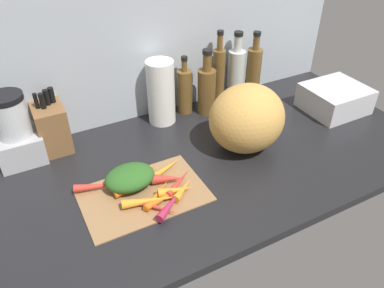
{
  "coord_description": "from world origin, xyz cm",
  "views": [
    {
      "loc": [
        -50.6,
        -91.65,
        82.07
      ],
      "look_at": [
        -5.78,
        -6.99,
        13.32
      ],
      "focal_mm": 35.63,
      "sensor_mm": 36.0,
      "label": 1
    }
  ],
  "objects_px": {
    "cutting_board": "(144,194)",
    "carrot_0": "(98,186)",
    "knife_block": "(51,126)",
    "carrot_11": "(169,179)",
    "winter_squash": "(247,118)",
    "bottle_4": "(253,72)",
    "dish_rack": "(335,98)",
    "carrot_2": "(135,174)",
    "carrot_3": "(171,203)",
    "carrot_5": "(169,195)",
    "carrot_9": "(151,200)",
    "bottle_2": "(219,75)",
    "bottle_1": "(207,89)",
    "blender_appliance": "(16,133)",
    "carrot_1": "(179,182)",
    "bottle_3": "(236,73)",
    "carrot_6": "(183,189)",
    "carrot_8": "(157,207)",
    "carrot_12": "(165,169)",
    "bottle_0": "(185,91)",
    "carrot_4": "(157,194)",
    "paper_towel_roll": "(162,92)",
    "carrot_10": "(133,188)",
    "carrot_7": "(176,190)"
  },
  "relations": [
    {
      "from": "cutting_board",
      "to": "carrot_0",
      "type": "height_order",
      "value": "carrot_0"
    },
    {
      "from": "knife_block",
      "to": "carrot_0",
      "type": "bearing_deg",
      "value": -77.46
    },
    {
      "from": "carrot_11",
      "to": "winter_squash",
      "type": "height_order",
      "value": "winter_squash"
    },
    {
      "from": "bottle_4",
      "to": "dish_rack",
      "type": "relative_size",
      "value": 1.24
    },
    {
      "from": "carrot_2",
      "to": "carrot_3",
      "type": "relative_size",
      "value": 1.2
    },
    {
      "from": "carrot_5",
      "to": "carrot_9",
      "type": "xyz_separation_m",
      "value": [
        -0.06,
        0.0,
        0.0
      ]
    },
    {
      "from": "carrot_3",
      "to": "bottle_2",
      "type": "distance_m",
      "value": 0.68
    },
    {
      "from": "carrot_3",
      "to": "bottle_1",
      "type": "relative_size",
      "value": 0.51
    },
    {
      "from": "carrot_9",
      "to": "carrot_3",
      "type": "bearing_deg",
      "value": -39.82
    },
    {
      "from": "blender_appliance",
      "to": "winter_squash",
      "type": "bearing_deg",
      "value": -22.79
    },
    {
      "from": "carrot_1",
      "to": "bottle_3",
      "type": "bearing_deg",
      "value": 40.88
    },
    {
      "from": "carrot_2",
      "to": "carrot_6",
      "type": "xyz_separation_m",
      "value": [
        0.11,
        -0.14,
        -0.0
      ]
    },
    {
      "from": "carrot_8",
      "to": "bottle_2",
      "type": "bearing_deg",
      "value": 44.12
    },
    {
      "from": "carrot_12",
      "to": "bottle_0",
      "type": "xyz_separation_m",
      "value": [
        0.24,
        0.33,
        0.08
      ]
    },
    {
      "from": "bottle_2",
      "to": "bottle_4",
      "type": "relative_size",
      "value": 1.08
    },
    {
      "from": "bottle_0",
      "to": "dish_rack",
      "type": "relative_size",
      "value": 1.02
    },
    {
      "from": "bottle_4",
      "to": "carrot_4",
      "type": "bearing_deg",
      "value": -147.44
    },
    {
      "from": "carrot_0",
      "to": "bottle_0",
      "type": "relative_size",
      "value": 0.61
    },
    {
      "from": "paper_towel_roll",
      "to": "carrot_6",
      "type": "bearing_deg",
      "value": -106.18
    },
    {
      "from": "carrot_4",
      "to": "cutting_board",
      "type": "bearing_deg",
      "value": 135.42
    },
    {
      "from": "carrot_4",
      "to": "carrot_11",
      "type": "relative_size",
      "value": 1.33
    },
    {
      "from": "carrot_10",
      "to": "paper_towel_roll",
      "type": "xyz_separation_m",
      "value": [
        0.26,
        0.35,
        0.11
      ]
    },
    {
      "from": "bottle_4",
      "to": "blender_appliance",
      "type": "bearing_deg",
      "value": 179.98
    },
    {
      "from": "carrot_2",
      "to": "dish_rack",
      "type": "relative_size",
      "value": 0.7
    },
    {
      "from": "carrot_4",
      "to": "bottle_4",
      "type": "distance_m",
      "value": 0.76
    },
    {
      "from": "carrot_4",
      "to": "carrot_8",
      "type": "height_order",
      "value": "carrot_4"
    },
    {
      "from": "carrot_7",
      "to": "winter_squash",
      "type": "xyz_separation_m",
      "value": [
        0.33,
        0.12,
        0.1
      ]
    },
    {
      "from": "carrot_0",
      "to": "bottle_1",
      "type": "height_order",
      "value": "bottle_1"
    },
    {
      "from": "carrot_5",
      "to": "carrot_10",
      "type": "height_order",
      "value": "carrot_10"
    },
    {
      "from": "carrot_3",
      "to": "carrot_11",
      "type": "xyz_separation_m",
      "value": [
        0.04,
        0.1,
        0.0
      ]
    },
    {
      "from": "bottle_0",
      "to": "bottle_2",
      "type": "relative_size",
      "value": 0.76
    },
    {
      "from": "carrot_12",
      "to": "bottle_3",
      "type": "relative_size",
      "value": 0.49
    },
    {
      "from": "carrot_9",
      "to": "bottle_1",
      "type": "xyz_separation_m",
      "value": [
        0.42,
        0.4,
        0.08
      ]
    },
    {
      "from": "carrot_6",
      "to": "carrot_10",
      "type": "height_order",
      "value": "carrot_6"
    },
    {
      "from": "cutting_board",
      "to": "carrot_5",
      "type": "height_order",
      "value": "carrot_5"
    },
    {
      "from": "carrot_8",
      "to": "winter_squash",
      "type": "bearing_deg",
      "value": 20.27
    },
    {
      "from": "paper_towel_roll",
      "to": "bottle_3",
      "type": "distance_m",
      "value": 0.36
    },
    {
      "from": "carrot_3",
      "to": "winter_squash",
      "type": "xyz_separation_m",
      "value": [
        0.37,
        0.16,
        0.1
      ]
    },
    {
      "from": "carrot_4",
      "to": "carrot_10",
      "type": "xyz_separation_m",
      "value": [
        -0.06,
        0.06,
        0.0
      ]
    },
    {
      "from": "winter_squash",
      "to": "carrot_11",
      "type": "bearing_deg",
      "value": -169.86
    },
    {
      "from": "knife_block",
      "to": "bottle_1",
      "type": "bearing_deg",
      "value": -3.82
    },
    {
      "from": "carrot_11",
      "to": "carrot_7",
      "type": "bearing_deg",
      "value": -94.78
    },
    {
      "from": "carrot_12",
      "to": "bottle_0",
      "type": "distance_m",
      "value": 0.42
    },
    {
      "from": "carrot_9",
      "to": "dish_rack",
      "type": "bearing_deg",
      "value": 10.75
    },
    {
      "from": "carrot_8",
      "to": "bottle_0",
      "type": "bearing_deg",
      "value": 54.97
    },
    {
      "from": "carrot_3",
      "to": "dish_rack",
      "type": "height_order",
      "value": "dish_rack"
    },
    {
      "from": "carrot_7",
      "to": "paper_towel_roll",
      "type": "height_order",
      "value": "paper_towel_roll"
    },
    {
      "from": "carrot_2",
      "to": "carrot_6",
      "type": "relative_size",
      "value": 1.62
    },
    {
      "from": "blender_appliance",
      "to": "bottle_2",
      "type": "height_order",
      "value": "bottle_2"
    },
    {
      "from": "bottle_1",
      "to": "carrot_2",
      "type": "bearing_deg",
      "value": -147.58
    }
  ]
}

